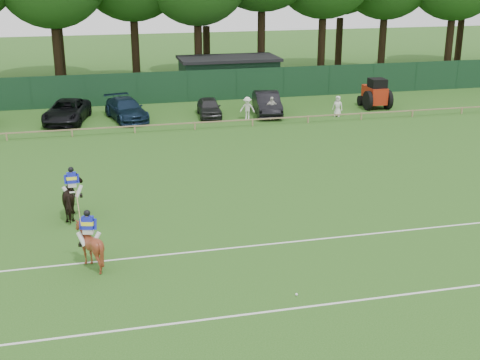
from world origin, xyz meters
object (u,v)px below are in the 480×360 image
object	(u,v)px
horse_chestnut	(90,245)
spectator_left	(247,108)
tractor	(375,94)
spectator_right	(338,106)
polo_ball	(296,294)
suv_black	(67,111)
estate_black	(267,103)
utility_shed	(229,75)
sedan_navy	(126,109)
spectator_mid	(271,108)
horse_dark	(73,198)
hatch_grey	(209,107)

from	to	relation	value
horse_chestnut	spectator_left	world-z (taller)	horse_chestnut
spectator_left	tractor	bearing A→B (deg)	29.07
spectator_right	polo_ball	world-z (taller)	spectator_right
suv_black	spectator_right	world-z (taller)	suv_black
spectator_right	polo_ball	xyz separation A→B (m)	(-11.25, -24.56, -0.71)
spectator_left	polo_ball	bearing A→B (deg)	-78.96
suv_black	spectator_left	size ratio (longest dim) A/B	3.40
estate_black	horse_chestnut	bearing A→B (deg)	-112.07
suv_black	tractor	size ratio (longest dim) A/B	1.98
suv_black	utility_shed	world-z (taller)	utility_shed
horse_chestnut	sedan_navy	distance (m)	23.39
horse_chestnut	spectator_mid	world-z (taller)	horse_chestnut
sedan_navy	tractor	world-z (taller)	tractor
horse_dark	tractor	xyz separation A→B (m)	(22.38, 17.53, 0.21)
estate_black	polo_ball	distance (m)	27.26
hatch_grey	spectator_left	distance (m)	2.95
sedan_navy	spectator_right	size ratio (longest dim) A/B	3.45
hatch_grey	tractor	world-z (taller)	tractor
horse_dark	spectator_mid	size ratio (longest dim) A/B	1.27
estate_black	utility_shed	bearing A→B (deg)	104.35
estate_black	tractor	world-z (taller)	tractor
horse_chestnut	hatch_grey	xyz separation A→B (m)	(8.87, 22.88, -0.15)
horse_dark	suv_black	world-z (taller)	horse_dark
spectator_left	spectator_mid	size ratio (longest dim) A/B	0.99
horse_chestnut	utility_shed	size ratio (longest dim) A/B	0.20
suv_black	hatch_grey	world-z (taller)	suv_black
sedan_navy	estate_black	xyz separation A→B (m)	(10.20, -0.65, 0.06)
spectator_mid	utility_shed	world-z (taller)	utility_shed
estate_black	tractor	bearing A→B (deg)	8.73
utility_shed	spectator_left	bearing A→B (deg)	-94.99
horse_dark	spectator_right	size ratio (longest dim) A/B	1.39
suv_black	spectator_mid	size ratio (longest dim) A/B	3.36
horse_chestnut	hatch_grey	world-z (taller)	horse_chestnut
tractor	horse_chestnut	bearing A→B (deg)	-132.19
suv_black	tractor	world-z (taller)	tractor
horse_dark	spectator_right	xyz separation A→B (m)	(18.52, 15.53, -0.13)
horse_chestnut	horse_dark	bearing A→B (deg)	-68.64
horse_chestnut	spectator_left	bearing A→B (deg)	-103.38
estate_black	suv_black	bearing A→B (deg)	-175.40
sedan_navy	hatch_grey	bearing A→B (deg)	-15.91
horse_chestnut	spectator_right	world-z (taller)	horse_chestnut
utility_shed	tractor	world-z (taller)	utility_shed
horse_dark	hatch_grey	bearing A→B (deg)	-119.96
horse_dark	suv_black	xyz separation A→B (m)	(-0.55, 18.33, -0.12)
horse_dark	spectator_right	bearing A→B (deg)	-141.93
horse_chestnut	spectator_mid	distance (m)	24.57
horse_chestnut	tractor	world-z (taller)	tractor
hatch_grey	spectator_right	size ratio (longest dim) A/B	2.61
horse_chestnut	estate_black	xyz separation A→B (m)	(13.14, 22.55, -0.01)
suv_black	sedan_navy	xyz separation A→B (m)	(4.09, -0.24, -0.01)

